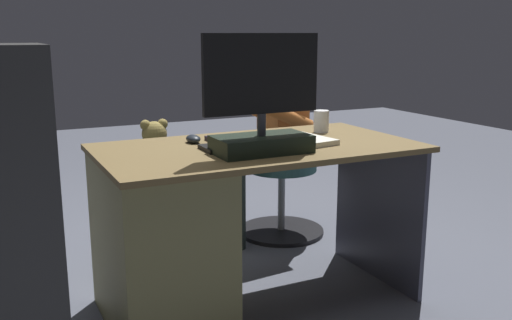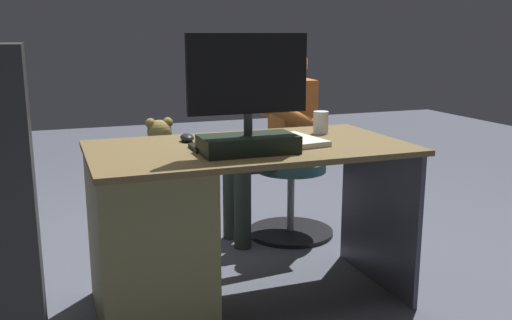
# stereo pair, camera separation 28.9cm
# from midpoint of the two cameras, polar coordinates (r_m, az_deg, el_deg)

# --- Properties ---
(ground_plane) EXTENTS (10.00, 10.00, 0.00)m
(ground_plane) POSITION_cam_midpoint_polar(r_m,az_deg,el_deg) (3.06, -5.83, -11.02)
(ground_plane) COLOR #545865
(desk) EXTENTS (1.38, 0.75, 0.74)m
(desk) POSITION_cam_midpoint_polar(r_m,az_deg,el_deg) (2.47, -10.85, -7.20)
(desk) COLOR brown
(desk) RESTS_ON ground_plane
(monitor) EXTENTS (0.50, 0.21, 0.48)m
(monitor) POSITION_cam_midpoint_polar(r_m,az_deg,el_deg) (2.30, -3.04, 4.51)
(monitor) COLOR black
(monitor) RESTS_ON desk
(keyboard) EXTENTS (0.42, 0.14, 0.02)m
(keyboard) POSITION_cam_midpoint_polar(r_m,az_deg,el_deg) (2.64, -3.50, 2.30)
(keyboard) COLOR black
(keyboard) RESTS_ON desk
(computer_mouse) EXTENTS (0.06, 0.10, 0.04)m
(computer_mouse) POSITION_cam_midpoint_polar(r_m,az_deg,el_deg) (2.57, -9.50, 2.07)
(computer_mouse) COLOR #1E232A
(computer_mouse) RESTS_ON desk
(cup) EXTENTS (0.07, 0.07, 0.11)m
(cup) POSITION_cam_midpoint_polar(r_m,az_deg,el_deg) (2.81, 3.63, 3.85)
(cup) COLOR white
(cup) RESTS_ON desk
(tv_remote) EXTENTS (0.05, 0.15, 0.02)m
(tv_remote) POSITION_cam_midpoint_polar(r_m,az_deg,el_deg) (2.38, -8.21, 1.06)
(tv_remote) COLOR black
(tv_remote) RESTS_ON desk
(notebook_binder) EXTENTS (0.26, 0.33, 0.02)m
(notebook_binder) POSITION_cam_midpoint_polar(r_m,az_deg,el_deg) (2.54, 1.06, 1.99)
(notebook_binder) COLOR silver
(notebook_binder) RESTS_ON desk
(office_chair_teddy) EXTENTS (0.50, 0.50, 0.46)m
(office_chair_teddy) POSITION_cam_midpoint_polar(r_m,az_deg,el_deg) (3.19, -12.40, -5.11)
(office_chair_teddy) COLOR black
(office_chair_teddy) RESTS_ON ground_plane
(teddy_bear) EXTENTS (0.22, 0.23, 0.31)m
(teddy_bear) POSITION_cam_midpoint_polar(r_m,az_deg,el_deg) (3.11, -12.73, 0.78)
(teddy_bear) COLOR olive
(teddy_bear) RESTS_ON office_chair_teddy
(visitor_chair) EXTENTS (0.53, 0.53, 0.46)m
(visitor_chair) POSITION_cam_midpoint_polar(r_m,az_deg,el_deg) (3.50, 0.21, -3.22)
(visitor_chair) COLOR black
(visitor_chair) RESTS_ON ground_plane
(person) EXTENTS (0.52, 0.50, 1.14)m
(person) POSITION_cam_midpoint_polar(r_m,az_deg,el_deg) (3.37, -1.02, 3.25)
(person) COLOR #C76D2F
(person) RESTS_ON ground_plane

